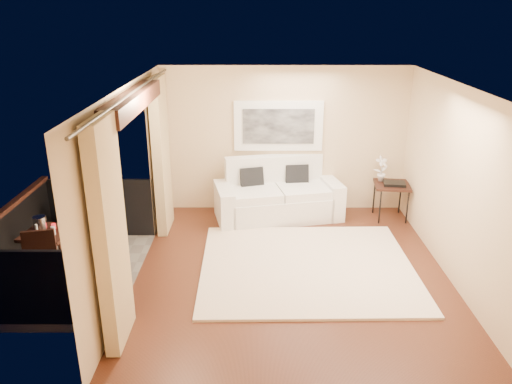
{
  "coord_description": "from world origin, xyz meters",
  "views": [
    {
      "loc": [
        -0.51,
        -6.47,
        3.68
      ],
      "look_at": [
        -0.52,
        0.55,
        1.05
      ],
      "focal_mm": 35.0,
      "sensor_mm": 36.0,
      "label": 1
    }
  ],
  "objects_px": {
    "balcony_chair_near": "(41,261)",
    "ice_bucket": "(40,223)",
    "sofa": "(277,197)",
    "orchid": "(381,169)",
    "bistro_table": "(48,237)",
    "balcony_chair_far": "(78,211)",
    "side_table": "(392,187)"
  },
  "relations": [
    {
      "from": "sofa",
      "to": "ice_bucket",
      "type": "xyz_separation_m",
      "value": [
        -3.41,
        -2.21,
        0.45
      ]
    },
    {
      "from": "sofa",
      "to": "ice_bucket",
      "type": "relative_size",
      "value": 12.01
    },
    {
      "from": "sofa",
      "to": "orchid",
      "type": "height_order",
      "value": "orchid"
    },
    {
      "from": "sofa",
      "to": "orchid",
      "type": "xyz_separation_m",
      "value": [
        1.89,
        0.05,
        0.52
      ]
    },
    {
      "from": "bistro_table",
      "to": "balcony_chair_near",
      "type": "bearing_deg",
      "value": -80.01
    },
    {
      "from": "sofa",
      "to": "bistro_table",
      "type": "height_order",
      "value": "sofa"
    },
    {
      "from": "side_table",
      "to": "balcony_chair_far",
      "type": "relative_size",
      "value": 0.66
    },
    {
      "from": "balcony_chair_near",
      "to": "ice_bucket",
      "type": "bearing_deg",
      "value": 95.81
    },
    {
      "from": "ice_bucket",
      "to": "orchid",
      "type": "bearing_deg",
      "value": 23.12
    },
    {
      "from": "ice_bucket",
      "to": "balcony_chair_near",
      "type": "bearing_deg",
      "value": -70.85
    },
    {
      "from": "balcony_chair_near",
      "to": "orchid",
      "type": "bearing_deg",
      "value": 15.78
    },
    {
      "from": "sofa",
      "to": "bistro_table",
      "type": "relative_size",
      "value": 3.29
    },
    {
      "from": "side_table",
      "to": "balcony_chair_near",
      "type": "xyz_separation_m",
      "value": [
        -5.27,
        -2.69,
        -0.06
      ]
    },
    {
      "from": "balcony_chair_near",
      "to": "ice_bucket",
      "type": "distance_m",
      "value": 0.67
    },
    {
      "from": "sofa",
      "to": "balcony_chair_far",
      "type": "distance_m",
      "value": 3.47
    },
    {
      "from": "orchid",
      "to": "balcony_chair_near",
      "type": "height_order",
      "value": "orchid"
    },
    {
      "from": "bistro_table",
      "to": "ice_bucket",
      "type": "relative_size",
      "value": 3.64
    },
    {
      "from": "orchid",
      "to": "balcony_chair_far",
      "type": "height_order",
      "value": "orchid"
    },
    {
      "from": "balcony_chair_near",
      "to": "bistro_table",
      "type": "bearing_deg",
      "value": 86.64
    },
    {
      "from": "side_table",
      "to": "ice_bucket",
      "type": "distance_m",
      "value": 5.87
    },
    {
      "from": "orchid",
      "to": "ice_bucket",
      "type": "distance_m",
      "value": 5.76
    },
    {
      "from": "sofa",
      "to": "ice_bucket",
      "type": "distance_m",
      "value": 4.09
    },
    {
      "from": "sofa",
      "to": "side_table",
      "type": "xyz_separation_m",
      "value": [
        2.07,
        -0.1,
        0.23
      ]
    },
    {
      "from": "side_table",
      "to": "balcony_chair_far",
      "type": "height_order",
      "value": "balcony_chair_far"
    },
    {
      "from": "sofa",
      "to": "orchid",
      "type": "bearing_deg",
      "value": -10.44
    },
    {
      "from": "side_table",
      "to": "ice_bucket",
      "type": "bearing_deg",
      "value": -158.91
    },
    {
      "from": "side_table",
      "to": "orchid",
      "type": "bearing_deg",
      "value": 139.78
    },
    {
      "from": "sofa",
      "to": "balcony_chair_near",
      "type": "bearing_deg",
      "value": -151.01
    },
    {
      "from": "orchid",
      "to": "bistro_table",
      "type": "relative_size",
      "value": 0.65
    },
    {
      "from": "sofa",
      "to": "balcony_chair_near",
      "type": "distance_m",
      "value": 4.25
    },
    {
      "from": "bistro_table",
      "to": "orchid",
      "type": "bearing_deg",
      "value": 24.03
    },
    {
      "from": "orchid",
      "to": "bistro_table",
      "type": "xyz_separation_m",
      "value": [
        -5.19,
        -2.31,
        -0.26
      ]
    }
  ]
}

